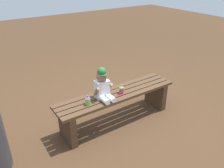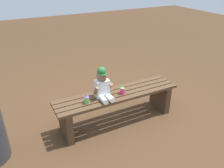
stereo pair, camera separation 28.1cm
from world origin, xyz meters
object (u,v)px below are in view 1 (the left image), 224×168
Objects in this scene: sippy_cup_left at (88,100)px; sippy_cup_right at (121,89)px; child_figure at (103,85)px; park_bench at (117,102)px.

sippy_cup_right is at bearing 0.00° from sippy_cup_left.
child_figure is 3.26× the size of sippy_cup_left.
child_figure is (-0.21, -0.01, 0.32)m from park_bench.
child_figure reaches higher than park_bench.
park_bench is at bearing 1.82° from child_figure.
child_figure is 0.26m from sippy_cup_left.
sippy_cup_left reaches higher than park_bench.
park_bench is at bearing 5.63° from sippy_cup_left.
child_figure is at bearing -178.18° from park_bench.
sippy_cup_left is at bearing -170.91° from child_figure.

